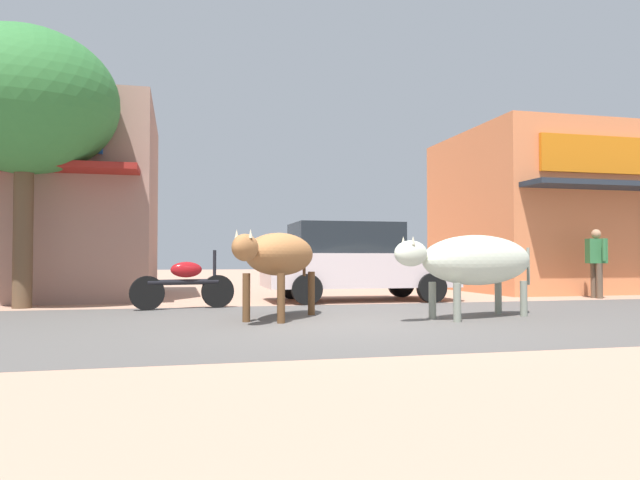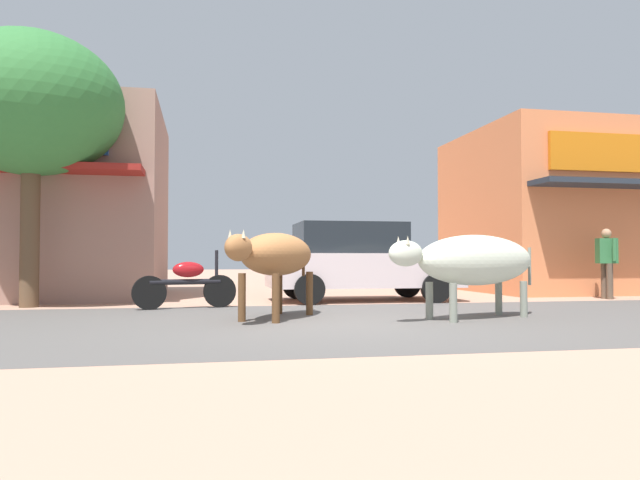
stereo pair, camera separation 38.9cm
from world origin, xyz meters
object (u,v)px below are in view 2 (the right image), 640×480
parked_hatchback_car (358,261)px  cow_far_dark (474,261)px  pedestrian_by_shop (607,258)px  cow_near_brown (276,255)px  roadside_tree (32,105)px  parked_motorcycle (187,283)px

parked_hatchback_car → cow_far_dark: 4.00m
cow_far_dark → pedestrian_by_shop: 5.89m
parked_hatchback_car → cow_near_brown: parked_hatchback_car is taller
roadside_tree → cow_far_dark: roadside_tree is taller
parked_motorcycle → pedestrian_by_shop: bearing=4.8°
roadside_tree → parked_motorcycle: (2.86, -0.87, -3.27)m
parked_hatchback_car → parked_motorcycle: 3.76m
roadside_tree → cow_near_brown: (4.20, -2.94, -2.80)m
parked_motorcycle → pedestrian_by_shop: (9.05, 0.76, 0.44)m
roadside_tree → parked_motorcycle: size_ratio=2.79×
cow_far_dark → pedestrian_by_shop: (4.80, 3.41, 0.04)m
cow_near_brown → pedestrian_by_shop: 8.21m
pedestrian_by_shop → parked_motorcycle: bearing=-175.2°
parked_hatchback_car → roadside_tree: bearing=-176.3°
cow_near_brown → cow_far_dark: bearing=-11.3°
parked_hatchback_car → pedestrian_by_shop: bearing=-5.4°
parked_hatchback_car → parked_motorcycle: size_ratio=2.19×
parked_motorcycle → cow_near_brown: cow_near_brown is taller
cow_near_brown → pedestrian_by_shop: (7.71, 2.83, -0.04)m
parked_hatchback_car → cow_near_brown: bearing=-122.9°
parked_motorcycle → roadside_tree: bearing=163.0°
roadside_tree → cow_far_dark: 8.44m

